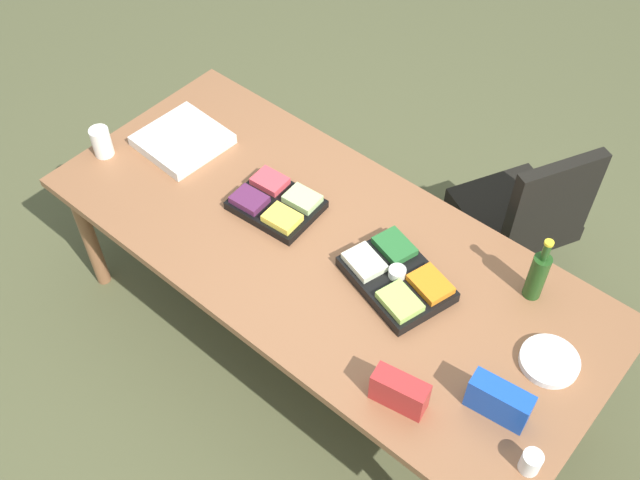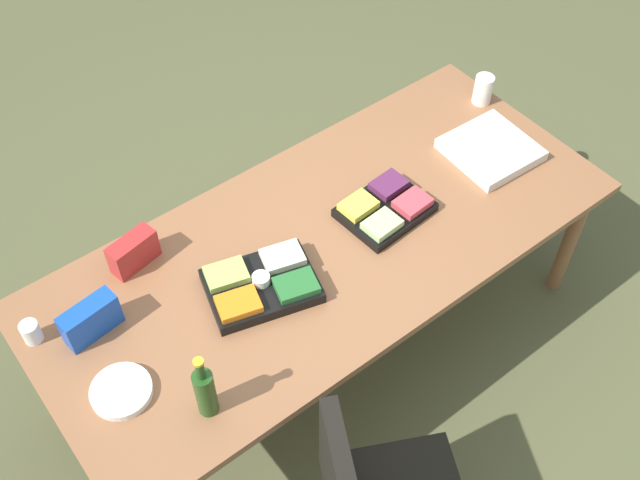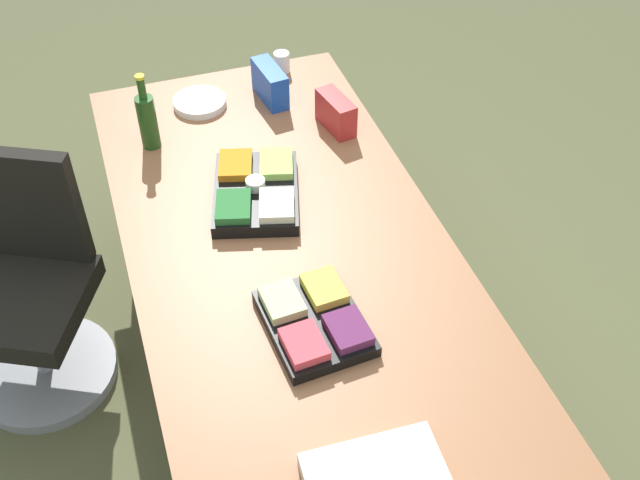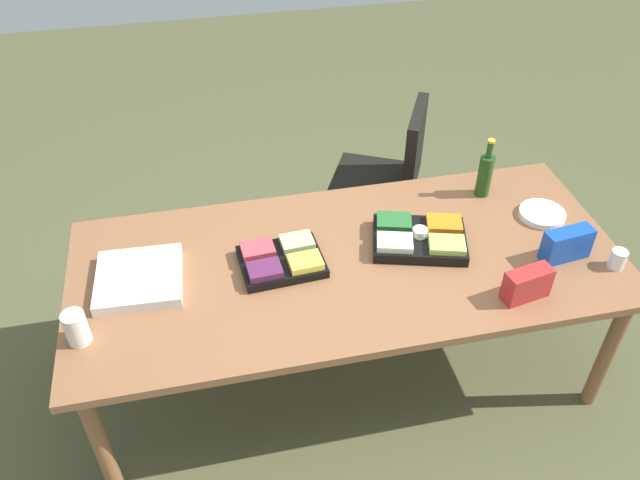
# 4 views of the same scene
# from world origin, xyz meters

# --- Properties ---
(ground_plane) EXTENTS (10.00, 10.00, 0.00)m
(ground_plane) POSITION_xyz_m (0.00, 0.00, 0.00)
(ground_plane) COLOR brown
(conference_table) EXTENTS (2.46, 1.08, 0.75)m
(conference_table) POSITION_xyz_m (0.00, 0.00, 0.69)
(conference_table) COLOR #905C3B
(conference_table) RESTS_ON ground
(office_chair) EXTENTS (0.64, 0.64, 0.98)m
(office_chair) POSITION_xyz_m (-0.45, -0.92, 0.38)
(office_chair) COLOR gray
(office_chair) RESTS_ON ground
(wine_bottle) EXTENTS (0.08, 0.08, 0.32)m
(wine_bottle) POSITION_xyz_m (-0.78, -0.35, 0.87)
(wine_bottle) COLOR #204818
(wine_bottle) RESTS_ON conference_table
(veggie_tray) EXTENTS (0.49, 0.40, 0.09)m
(veggie_tray) POSITION_xyz_m (-0.34, -0.04, 0.79)
(veggie_tray) COLOR black
(veggie_tray) RESTS_ON conference_table
(fruit_platter) EXTENTS (0.38, 0.30, 0.07)m
(fruit_platter) POSITION_xyz_m (0.30, -0.03, 0.79)
(fruit_platter) COLOR black
(fruit_platter) RESTS_ON conference_table
(paper_cup) EXTENTS (0.09, 0.09, 0.09)m
(paper_cup) POSITION_xyz_m (-1.14, 0.29, 0.80)
(paper_cup) COLOR white
(paper_cup) RESTS_ON conference_table
(paper_plate_stack) EXTENTS (0.27, 0.27, 0.03)m
(paper_plate_stack) POSITION_xyz_m (-0.99, -0.11, 0.77)
(paper_plate_stack) COLOR white
(paper_plate_stack) RESTS_ON conference_table
(mayo_jar) EXTENTS (0.10, 0.10, 0.14)m
(mayo_jar) POSITION_xyz_m (1.14, 0.24, 0.83)
(mayo_jar) COLOR white
(mayo_jar) RESTS_ON conference_table
(pizza_box) EXTENTS (0.38, 0.38, 0.05)m
(pizza_box) POSITION_xyz_m (0.91, -0.05, 0.78)
(pizza_box) COLOR silver
(pizza_box) RESTS_ON conference_table
(chip_bag_red) EXTENTS (0.21, 0.12, 0.14)m
(chip_bag_red) POSITION_xyz_m (-0.67, 0.38, 0.82)
(chip_bag_red) COLOR #B52929
(chip_bag_red) RESTS_ON conference_table
(chip_bag_blue) EXTENTS (0.23, 0.11, 0.15)m
(chip_bag_blue) POSITION_xyz_m (-0.95, 0.19, 0.83)
(chip_bag_blue) COLOR blue
(chip_bag_blue) RESTS_ON conference_table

